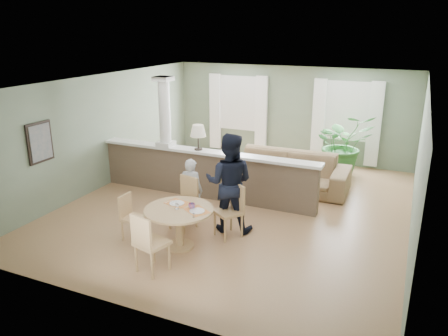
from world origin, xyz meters
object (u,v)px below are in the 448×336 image
at_px(chair_side, 130,215).
at_px(man_person, 229,183).
at_px(chair_near, 148,241).
at_px(chair_far_boy, 185,200).
at_px(child_person, 191,190).
at_px(dining_table, 179,217).
at_px(chair_far_man, 232,208).
at_px(sofa, 285,171).
at_px(houseplant, 343,144).

bearing_deg(chair_side, man_person, -54.49).
height_order(chair_near, man_person, man_person).
bearing_deg(chair_far_boy, chair_side, -116.24).
height_order(child_person, man_person, man_person).
bearing_deg(dining_table, chair_far_man, 50.26).
relative_size(sofa, man_person, 1.57).
bearing_deg(child_person, sofa, -121.00).
relative_size(dining_table, chair_near, 1.20).
height_order(sofa, dining_table, sofa).
distance_m(houseplant, chair_near, 6.55).
relative_size(child_person, man_person, 0.68).
bearing_deg(sofa, chair_near, -101.82).
bearing_deg(man_person, chair_near, 63.51).
bearing_deg(man_person, houseplant, -119.34).
bearing_deg(man_person, chair_far_boy, 4.06).
bearing_deg(dining_table, chair_side, -176.45).
height_order(chair_far_boy, chair_near, chair_near).
xyz_separation_m(houseplant, dining_table, (-1.92, -5.29, -0.24)).
height_order(chair_side, man_person, man_person).
height_order(chair_near, child_person, child_person).
height_order(houseplant, chair_near, houseplant).
height_order(sofa, chair_near, chair_near).
xyz_separation_m(chair_far_man, chair_near, (-0.68, -1.75, 0.01)).
relative_size(dining_table, man_person, 0.63).
relative_size(dining_table, chair_far_man, 1.21).
relative_size(dining_table, chair_side, 1.43).
relative_size(sofa, chair_side, 3.55).
xyz_separation_m(dining_table, man_person, (0.51, 1.01, 0.37)).
relative_size(dining_table, chair_far_boy, 1.21).
bearing_deg(chair_far_man, dining_table, -95.47).
xyz_separation_m(houseplant, man_person, (-1.40, -4.28, 0.13)).
height_order(chair_near, chair_side, chair_near).
xyz_separation_m(dining_table, chair_side, (-1.00, -0.06, -0.12)).
bearing_deg(chair_side, dining_table, -86.16).
distance_m(sofa, chair_side, 4.11).
relative_size(houseplant, child_person, 1.26).
bearing_deg(chair_far_boy, sofa, 80.66).
distance_m(houseplant, man_person, 4.51).
xyz_separation_m(chair_side, child_person, (0.66, 1.12, 0.19)).
height_order(sofa, man_person, man_person).
relative_size(chair_far_man, child_person, 0.77).
height_order(sofa, chair_side, sofa).
relative_size(dining_table, child_person, 0.93).
xyz_separation_m(houseplant, chair_far_man, (-1.26, -4.49, -0.27)).
bearing_deg(child_person, chair_near, 92.58).
bearing_deg(child_person, chair_far_boy, 88.11).
distance_m(chair_far_man, chair_side, 1.87).
xyz_separation_m(chair_side, man_person, (1.51, 1.07, 0.49)).
relative_size(houseplant, chair_side, 1.94).
bearing_deg(man_person, sofa, -108.48).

